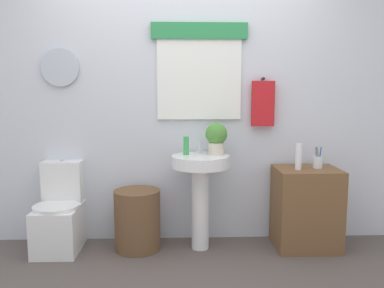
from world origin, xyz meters
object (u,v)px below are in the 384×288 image
(laundry_hamper, at_px, (137,220))
(lotion_bottle, at_px, (299,157))
(wooden_cabinet, at_px, (306,208))
(pedestal_sink, at_px, (200,180))
(toilet, at_px, (60,216))
(potted_plant, at_px, (216,137))
(soap_bottle, at_px, (186,146))
(toothbrush_cup, at_px, (318,162))

(laundry_hamper, distance_m, lotion_bottle, 1.48)
(wooden_cabinet, bearing_deg, lotion_bottle, -156.89)
(pedestal_sink, xyz_separation_m, wooden_cabinet, (0.92, 0.00, -0.25))
(wooden_cabinet, distance_m, lotion_bottle, 0.47)
(toilet, distance_m, potted_plant, 1.51)
(laundry_hamper, xyz_separation_m, pedestal_sink, (0.54, 0.00, 0.34))
(laundry_hamper, xyz_separation_m, potted_plant, (0.68, 0.06, 0.71))
(toilet, distance_m, wooden_cabinet, 2.14)
(wooden_cabinet, height_order, potted_plant, potted_plant)
(soap_bottle, height_order, potted_plant, potted_plant)
(laundry_hamper, relative_size, potted_plant, 1.91)
(pedestal_sink, bearing_deg, wooden_cabinet, 0.00)
(laundry_hamper, bearing_deg, potted_plant, 5.02)
(laundry_hamper, bearing_deg, pedestal_sink, 0.00)
(wooden_cabinet, xyz_separation_m, toothbrush_cup, (0.09, 0.02, 0.41))
(toothbrush_cup, bearing_deg, wooden_cabinet, -167.97)
(laundry_hamper, xyz_separation_m, lotion_bottle, (1.37, -0.04, 0.55))
(toilet, height_order, toothbrush_cup, toothbrush_cup)
(pedestal_sink, xyz_separation_m, soap_bottle, (-0.12, 0.05, 0.29))
(toilet, height_order, soap_bottle, soap_bottle)
(laundry_hamper, relative_size, lotion_bottle, 2.38)
(toilet, xyz_separation_m, lotion_bottle, (2.04, -0.08, 0.52))
(soap_bottle, bearing_deg, toothbrush_cup, -1.51)
(toilet, height_order, pedestal_sink, pedestal_sink)
(potted_plant, distance_m, toothbrush_cup, 0.90)
(laundry_hamper, height_order, pedestal_sink, pedestal_sink)
(potted_plant, xyz_separation_m, lotion_bottle, (0.69, -0.10, -0.16))
(wooden_cabinet, height_order, toothbrush_cup, toothbrush_cup)
(potted_plant, xyz_separation_m, toothbrush_cup, (0.88, -0.04, -0.21))
(potted_plant, relative_size, lotion_bottle, 1.25)
(toilet, bearing_deg, pedestal_sink, -1.73)
(potted_plant, bearing_deg, toilet, -179.01)
(wooden_cabinet, relative_size, potted_plant, 2.57)
(potted_plant, distance_m, lotion_bottle, 0.71)
(laundry_hamper, distance_m, potted_plant, 0.99)
(laundry_hamper, bearing_deg, soap_bottle, 6.74)
(soap_bottle, xyz_separation_m, lotion_bottle, (0.95, -0.09, -0.09))
(toilet, height_order, wooden_cabinet, toilet)
(pedestal_sink, relative_size, lotion_bottle, 3.73)
(toilet, bearing_deg, laundry_hamper, -3.13)
(toilet, xyz_separation_m, laundry_hamper, (0.67, -0.04, -0.03))
(lotion_bottle, bearing_deg, pedestal_sink, 177.24)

